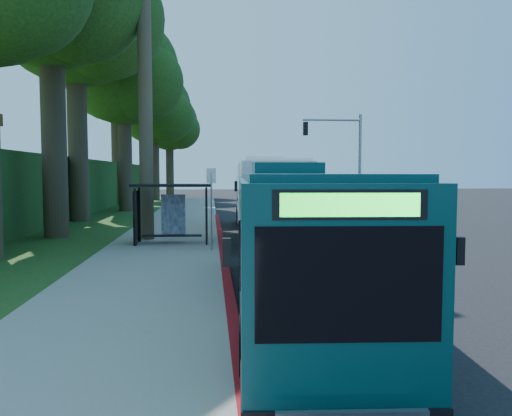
{
  "coord_description": "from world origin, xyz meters",
  "views": [
    {
      "loc": [
        -5.43,
        -23.54,
        2.99
      ],
      "look_at": [
        -3.19,
        1.0,
        1.27
      ],
      "focal_mm": 35.0,
      "sensor_mm": 36.0,
      "label": 1
    }
  ],
  "objects": [
    {
      "name": "ground",
      "position": [
        0.0,
        0.0,
        0.0
      ],
      "size": [
        140.0,
        140.0,
        0.0
      ],
      "primitive_type": "plane",
      "color": "black",
      "rests_on": "ground"
    },
    {
      "name": "sidewalk",
      "position": [
        -7.3,
        0.0,
        0.06
      ],
      "size": [
        4.5,
        70.0,
        0.12
      ],
      "primitive_type": "cube",
      "color": "gray",
      "rests_on": "ground"
    },
    {
      "name": "red_curb",
      "position": [
        -5.0,
        -4.0,
        0.07
      ],
      "size": [
        0.25,
        30.0,
        0.13
      ],
      "primitive_type": "cube",
      "color": "maroon",
      "rests_on": "ground"
    },
    {
      "name": "grass_verge",
      "position": [
        -13.0,
        5.0,
        0.03
      ],
      "size": [
        8.0,
        70.0,
        0.06
      ],
      "primitive_type": "cube",
      "color": "#234719",
      "rests_on": "ground"
    },
    {
      "name": "bus_shelter",
      "position": [
        -7.26,
        -2.86,
        1.81
      ],
      "size": [
        3.2,
        1.51,
        2.55
      ],
      "color": "black",
      "rests_on": "ground"
    },
    {
      "name": "stop_sign_pole",
      "position": [
        -5.4,
        -5.0,
        2.08
      ],
      "size": [
        0.35,
        0.06,
        3.17
      ],
      "color": "gray",
      "rests_on": "ground"
    },
    {
      "name": "traffic_signal_pole",
      "position": [
        3.78,
        10.0,
        4.42
      ],
      "size": [
        4.1,
        0.3,
        7.0
      ],
      "color": "gray",
      "rests_on": "ground"
    },
    {
      "name": "tree_1",
      "position": [
        -13.37,
        7.98,
        12.73
      ],
      "size": [
        10.5,
        10.0,
        18.26
      ],
      "color": "#382B1E",
      "rests_on": "ground"
    },
    {
      "name": "tree_2",
      "position": [
        -11.89,
        15.98,
        10.48
      ],
      "size": [
        8.82,
        8.4,
        15.12
      ],
      "color": "#382B1E",
      "rests_on": "ground"
    },
    {
      "name": "tree_3",
      "position": [
        -13.88,
        23.98,
        11.98
      ],
      "size": [
        10.08,
        9.6,
        17.28
      ],
      "color": "#382B1E",
      "rests_on": "ground"
    },
    {
      "name": "tree_4",
      "position": [
        -11.4,
        31.98,
        9.73
      ],
      "size": [
        8.4,
        8.0,
        14.14
      ],
      "color": "#382B1E",
      "rests_on": "ground"
    },
    {
      "name": "tree_5",
      "position": [
        -10.41,
        39.99,
        8.96
      ],
      "size": [
        7.35,
        7.0,
        12.86
      ],
      "color": "#382B1E",
      "rests_on": "ground"
    },
    {
      "name": "white_bus",
      "position": [
        -2.71,
        0.8,
        1.88
      ],
      "size": [
        3.25,
        13.03,
        3.86
      ],
      "rotation": [
        0.0,
        0.0,
        -0.04
      ],
      "color": "silver",
      "rests_on": "ground"
    },
    {
      "name": "teal_bus",
      "position": [
        -3.66,
        -12.89,
        1.58
      ],
      "size": [
        2.91,
        10.98,
        3.24
      ],
      "rotation": [
        0.0,
        0.0,
        -0.05
      ],
      "color": "#0A383B",
      "rests_on": "ground"
    },
    {
      "name": "pickup",
      "position": [
        1.13,
        2.57,
        0.71
      ],
      "size": [
        3.22,
        5.43,
        1.41
      ],
      "primitive_type": "imported",
      "rotation": [
        0.0,
        0.0,
        0.18
      ],
      "color": "silver",
      "rests_on": "ground"
    }
  ]
}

